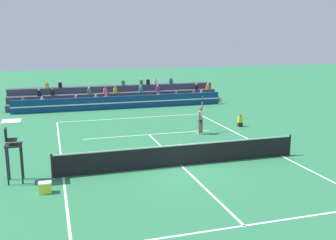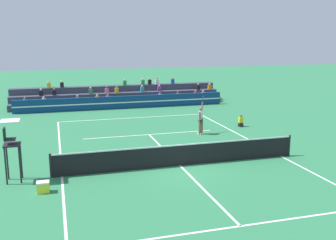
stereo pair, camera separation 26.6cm
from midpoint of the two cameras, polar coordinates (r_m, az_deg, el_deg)
The scene contains 10 objects.
ground_plane at distance 19.01m, azimuth 2.17°, elevation -6.65°, with size 120.00×120.00×0.00m, color #2D7A4C.
court_lines at distance 19.01m, azimuth 2.17°, elevation -6.64°, with size 11.10×23.90×0.01m.
tennis_net at distance 18.84m, azimuth 2.19°, elevation -5.08°, with size 12.00×0.10×1.10m.
sponsor_banner_wall at distance 34.13m, azimuth -6.33°, elevation 2.57°, with size 18.00×0.26×1.10m.
bleacher_stand at distance 36.59m, azimuth -7.00°, elevation 3.34°, with size 18.92×2.85×2.28m.
umpire_chair at distance 17.73m, azimuth -21.45°, elevation -3.07°, with size 0.76×0.84×2.67m.
ball_kid_courtside at distance 27.56m, azimuth 10.79°, elevation -0.27°, with size 0.30×0.36×0.84m.
tennis_player at distance 24.96m, azimuth 5.08°, elevation 0.17°, with size 0.73×0.93×2.45m.
tennis_ball at distance 22.64m, azimuth 2.04°, elevation -3.50°, with size 0.07×0.07×0.07m, color #C6DB33.
equipment_cooler at distance 16.53m, azimuth -17.23°, elevation -9.27°, with size 0.50×0.38×0.45m.
Camera 2 is at (-5.56, -17.14, 6.05)m, focal length 42.00 mm.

